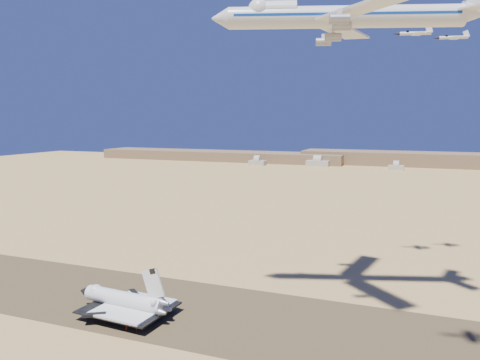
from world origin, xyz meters
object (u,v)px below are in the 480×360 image
(crew_b, at_px, (127,328))
(shuttle, at_px, (124,301))
(carrier_747, at_px, (336,17))
(crew_a, at_px, (138,328))
(crew_c, at_px, (136,328))
(chase_jet_e, at_px, (414,33))
(chase_jet_f, at_px, (453,37))

(crew_b, bearing_deg, shuttle, 2.71)
(carrier_747, bearing_deg, crew_a, -165.85)
(shuttle, bearing_deg, crew_a, -33.07)
(carrier_747, xyz_separation_m, crew_c, (-51.12, -32.65, -91.99))
(carrier_747, bearing_deg, chase_jet_e, 51.42)
(crew_c, bearing_deg, chase_jet_e, -89.64)
(shuttle, bearing_deg, crew_b, -47.32)
(chase_jet_e, bearing_deg, shuttle, -148.58)
(shuttle, bearing_deg, chase_jet_f, 46.83)
(crew_a, distance_m, crew_b, 3.31)
(crew_b, distance_m, crew_c, 3.08)
(carrier_747, height_order, crew_c, carrier_747)
(crew_c, bearing_deg, chase_jet_f, -91.39)
(carrier_747, xyz_separation_m, crew_b, (-54.15, -33.19, -92.11))
(chase_jet_e, xyz_separation_m, chase_jet_f, (14.18, 10.96, -0.73))
(crew_b, xyz_separation_m, crew_c, (3.03, 0.55, 0.12))
(chase_jet_f, bearing_deg, crew_a, -142.21)
(shuttle, relative_size, crew_b, 22.26)
(crew_a, height_order, crew_b, crew_a)
(shuttle, distance_m, chase_jet_e, 145.83)
(crew_a, xyz_separation_m, crew_c, (-0.01, -0.78, 0.11))
(chase_jet_e, bearing_deg, crew_c, -141.78)
(shuttle, height_order, carrier_747, carrier_747)
(crew_a, distance_m, crew_c, 0.79)
(carrier_747, xyz_separation_m, crew_a, (-51.12, -31.87, -92.10))
(crew_b, relative_size, chase_jet_e, 0.11)
(crew_a, bearing_deg, chase_jet_e, -24.58)
(shuttle, relative_size, carrier_747, 0.44)
(crew_b, bearing_deg, chase_jet_e, -76.52)
(crew_a, bearing_deg, carrier_747, -42.92)
(crew_a, bearing_deg, crew_c, -165.24)
(crew_a, height_order, crew_c, crew_c)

